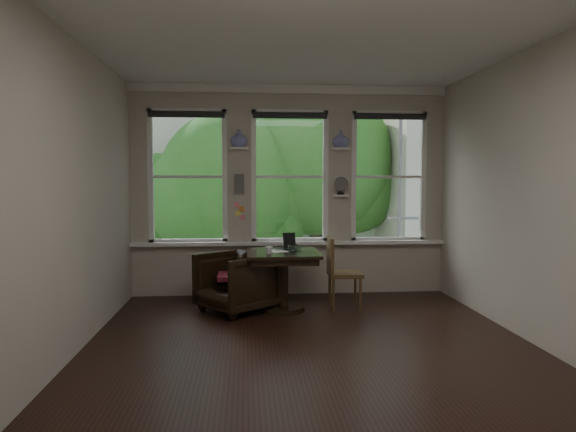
{
  "coord_description": "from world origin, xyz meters",
  "views": [
    {
      "loc": [
        -0.64,
        -5.15,
        1.65
      ],
      "look_at": [
        -0.14,
        0.9,
        1.23
      ],
      "focal_mm": 32.0,
      "sensor_mm": 36.0,
      "label": 1
    }
  ],
  "objects": [
    {
      "name": "cushion_red",
      "position": [
        -0.76,
        1.24,
        0.45
      ],
      "size": [
        0.45,
        0.45,
        0.06
      ],
      "primitive_type": "cube",
      "color": "maroon",
      "rests_on": "armchair_left"
    },
    {
      "name": "desk_fan",
      "position": [
        0.72,
        2.13,
        1.53
      ],
      "size": [
        0.2,
        0.2,
        0.24
      ],
      "primitive_type": null,
      "color": "#59544F",
      "rests_on": "ground"
    },
    {
      "name": "shelf_left",
      "position": [
        -0.72,
        2.15,
        2.1
      ],
      "size": [
        0.26,
        0.16,
        0.03
      ],
      "primitive_type": "cube",
      "color": "white",
      "rests_on": "ground"
    },
    {
      "name": "laptop",
      "position": [
        -0.09,
        1.34,
        0.76
      ],
      "size": [
        0.38,
        0.3,
        0.03
      ],
      "primitive_type": "imported",
      "rotation": [
        0.0,
        0.0,
        -0.26
      ],
      "color": "black",
      "rests_on": "table"
    },
    {
      "name": "mug",
      "position": [
        -0.36,
        1.1,
        0.8
      ],
      "size": [
        0.12,
        0.12,
        0.09
      ],
      "primitive_type": "imported",
      "rotation": [
        0.0,
        0.0,
        0.33
      ],
      "color": "white",
      "rests_on": "table"
    },
    {
      "name": "wall_right",
      "position": [
        2.25,
        0.0,
        1.5
      ],
      "size": [
        0.0,
        4.5,
        4.5
      ],
      "primitive_type": "plane",
      "rotation": [
        1.57,
        0.0,
        -1.57
      ],
      "color": "#BEB1A2",
      "rests_on": "ground"
    },
    {
      "name": "vase_left",
      "position": [
        -0.72,
        2.15,
        2.24
      ],
      "size": [
        0.24,
        0.24,
        0.25
      ],
      "primitive_type": "imported",
      "color": "silver",
      "rests_on": "shelf_left"
    },
    {
      "name": "intercom",
      "position": [
        -0.72,
        2.18,
        1.6
      ],
      "size": [
        0.14,
        0.06,
        0.28
      ],
      "primitive_type": "cube",
      "color": "#59544F",
      "rests_on": "ground"
    },
    {
      "name": "vase_right",
      "position": [
        0.72,
        2.15,
        2.24
      ],
      "size": [
        0.24,
        0.24,
        0.25
      ],
      "primitive_type": "imported",
      "color": "silver",
      "rests_on": "shelf_right"
    },
    {
      "name": "armchair_left",
      "position": [
        -0.76,
        1.24,
        0.37
      ],
      "size": [
        1.14,
        1.14,
        0.75
      ],
      "primitive_type": "imported",
      "rotation": [
        0.0,
        0.0,
        -0.9
      ],
      "color": "black",
      "rests_on": "ground"
    },
    {
      "name": "wall_back",
      "position": [
        0.0,
        2.25,
        1.5
      ],
      "size": [
        4.5,
        0.0,
        4.5
      ],
      "primitive_type": "plane",
      "rotation": [
        1.57,
        0.0,
        0.0
      ],
      "color": "#BEB1A2",
      "rests_on": "ground"
    },
    {
      "name": "ceiling",
      "position": [
        0.0,
        0.0,
        3.0
      ],
      "size": [
        4.5,
        4.5,
        0.0
      ],
      "primitive_type": "plane",
      "rotation": [
        3.14,
        0.0,
        0.0
      ],
      "color": "silver",
      "rests_on": "ground"
    },
    {
      "name": "wall_left",
      "position": [
        -2.25,
        0.0,
        1.5
      ],
      "size": [
        0.0,
        4.5,
        4.5
      ],
      "primitive_type": "plane",
      "rotation": [
        1.57,
        0.0,
        1.57
      ],
      "color": "#BEB1A2",
      "rests_on": "ground"
    },
    {
      "name": "tablet",
      "position": [
        -0.07,
        1.45,
        0.86
      ],
      "size": [
        0.17,
        0.11,
        0.22
      ],
      "primitive_type": "cube",
      "rotation": [
        -0.26,
        0.0,
        0.2
      ],
      "color": "black",
      "rests_on": "table"
    },
    {
      "name": "window_right",
      "position": [
        1.45,
        2.25,
        1.7
      ],
      "size": [
        1.1,
        0.12,
        1.9
      ],
      "primitive_type": null,
      "color": "white",
      "rests_on": "ground"
    },
    {
      "name": "drinking_glass",
      "position": [
        -0.05,
        1.13,
        0.8
      ],
      "size": [
        0.17,
        0.17,
        0.11
      ],
      "primitive_type": "imported",
      "rotation": [
        0.0,
        0.0,
        -0.31
      ],
      "color": "white",
      "rests_on": "table"
    },
    {
      "name": "sticky_notes",
      "position": [
        -0.72,
        2.19,
        1.25
      ],
      "size": [
        0.16,
        0.01,
        0.24
      ],
      "primitive_type": null,
      "color": "pink",
      "rests_on": "ground"
    },
    {
      "name": "wall_front",
      "position": [
        0.0,
        -2.25,
        1.5
      ],
      "size": [
        4.5,
        0.0,
        4.5
      ],
      "primitive_type": "plane",
      "rotation": [
        -1.57,
        0.0,
        0.0
      ],
      "color": "#BEB1A2",
      "rests_on": "ground"
    },
    {
      "name": "window_center",
      "position": [
        0.0,
        2.25,
        1.7
      ],
      "size": [
        1.1,
        0.12,
        1.9
      ],
      "primitive_type": null,
      "color": "white",
      "rests_on": "ground"
    },
    {
      "name": "window_left",
      "position": [
        -1.45,
        2.25,
        1.7
      ],
      "size": [
        1.1,
        0.12,
        1.9
      ],
      "primitive_type": null,
      "color": "white",
      "rests_on": "ground"
    },
    {
      "name": "table",
      "position": [
        -0.17,
        1.26,
        0.38
      ],
      "size": [
        0.9,
        0.9,
        0.75
      ],
      "primitive_type": null,
      "color": "black",
      "rests_on": "ground"
    },
    {
      "name": "papers",
      "position": [
        -0.23,
        1.33,
        0.75
      ],
      "size": [
        0.3,
        0.35,
        0.0
      ],
      "primitive_type": "cube",
      "rotation": [
        0.0,
        0.0,
        0.31
      ],
      "color": "silver",
      "rests_on": "table"
    },
    {
      "name": "shelf_right",
      "position": [
        0.72,
        2.15,
        2.1
      ],
      "size": [
        0.26,
        0.16,
        0.03
      ],
      "primitive_type": "cube",
      "color": "white",
      "rests_on": "ground"
    },
    {
      "name": "ground",
      "position": [
        0.0,
        0.0,
        0.0
      ],
      "size": [
        4.5,
        4.5,
        0.0
      ],
      "primitive_type": "plane",
      "color": "black",
      "rests_on": "ground"
    },
    {
      "name": "side_chair_right",
      "position": [
        0.63,
        1.26,
        0.46
      ],
      "size": [
        0.43,
        0.43,
        0.92
      ],
      "primitive_type": null,
      "rotation": [
        0.0,
        0.0,
        1.54
      ],
      "color": "#492F1A",
      "rests_on": "ground"
    }
  ]
}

